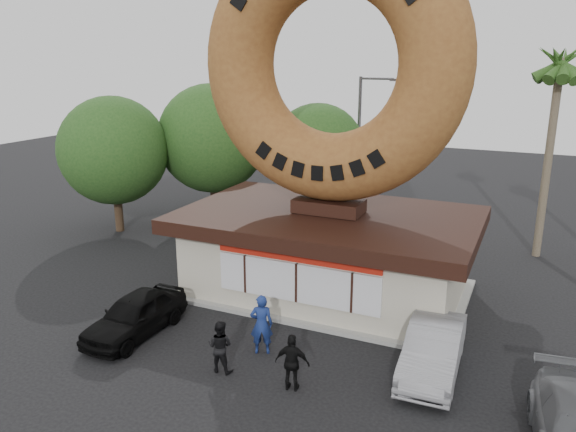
% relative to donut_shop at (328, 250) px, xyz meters
% --- Properties ---
extents(ground, '(90.00, 90.00, 0.00)m').
position_rel_donut_shop_xyz_m(ground, '(0.00, -5.98, -1.77)').
color(ground, black).
rests_on(ground, ground).
extents(donut_shop, '(11.20, 7.20, 3.80)m').
position_rel_donut_shop_xyz_m(donut_shop, '(0.00, 0.00, 0.00)').
color(donut_shop, beige).
rests_on(donut_shop, ground).
extents(giant_donut, '(9.92, 2.53, 9.92)m').
position_rel_donut_shop_xyz_m(giant_donut, '(0.00, 0.02, 7.00)').
color(giant_donut, '#96602B').
rests_on(giant_donut, donut_shop).
extents(tree_west, '(6.00, 6.00, 7.65)m').
position_rel_donut_shop_xyz_m(tree_west, '(-9.50, 7.02, 2.87)').
color(tree_west, '#473321').
rests_on(tree_west, ground).
extents(tree_mid, '(5.20, 5.20, 6.63)m').
position_rel_donut_shop_xyz_m(tree_mid, '(-4.00, 9.02, 2.25)').
color(tree_mid, '#473321').
rests_on(tree_mid, ground).
extents(tree_far, '(5.60, 5.60, 7.14)m').
position_rel_donut_shop_xyz_m(tree_far, '(-13.00, 3.02, 2.56)').
color(tree_far, '#473321').
rests_on(tree_far, ground).
extents(palm_near, '(2.60, 2.60, 9.75)m').
position_rel_donut_shop_xyz_m(palm_near, '(7.50, 8.02, 6.65)').
color(palm_near, '#726651').
rests_on(palm_near, ground).
extents(street_lamp, '(2.11, 0.20, 8.00)m').
position_rel_donut_shop_xyz_m(street_lamp, '(-1.86, 10.02, 2.72)').
color(street_lamp, '#59595E').
rests_on(street_lamp, ground).
extents(person_left, '(0.85, 0.73, 1.97)m').
position_rel_donut_shop_xyz_m(person_left, '(-0.21, -5.31, -0.78)').
color(person_left, navy).
rests_on(person_left, ground).
extents(person_center, '(0.84, 0.68, 1.63)m').
position_rel_donut_shop_xyz_m(person_center, '(-0.85, -6.77, -0.95)').
color(person_center, black).
rests_on(person_center, ground).
extents(person_right, '(1.04, 0.55, 1.69)m').
position_rel_donut_shop_xyz_m(person_right, '(1.50, -6.78, -0.92)').
color(person_right, black).
rests_on(person_right, ground).
extents(car_black, '(1.75, 4.18, 1.41)m').
position_rel_donut_shop_xyz_m(car_black, '(-4.65, -5.96, -1.06)').
color(car_black, black).
rests_on(car_black, ground).
extents(car_silver, '(1.72, 4.46, 1.45)m').
position_rel_donut_shop_xyz_m(car_silver, '(4.91, -4.18, -1.04)').
color(car_silver, '#96969A').
rests_on(car_silver, ground).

